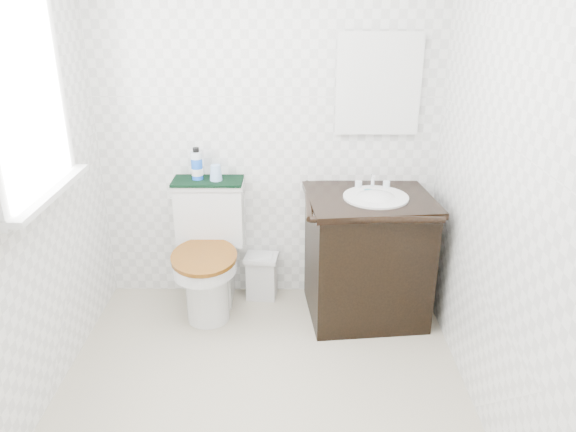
{
  "coord_description": "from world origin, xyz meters",
  "views": [
    {
      "loc": [
        0.16,
        -2.3,
        2.01
      ],
      "look_at": [
        0.13,
        0.75,
        0.75
      ],
      "focal_mm": 35.0,
      "sensor_mm": 36.0,
      "label": 1
    }
  ],
  "objects_px": {
    "trash_bin": "(262,276)",
    "cup": "(216,173)",
    "mouthwash_bottle": "(197,165)",
    "vanity": "(367,253)",
    "toilet": "(209,258)"
  },
  "relations": [
    {
      "from": "toilet",
      "to": "mouthwash_bottle",
      "type": "xyz_separation_m",
      "value": [
        -0.07,
        0.14,
        0.59
      ]
    },
    {
      "from": "toilet",
      "to": "mouthwash_bottle",
      "type": "height_order",
      "value": "mouthwash_bottle"
    },
    {
      "from": "trash_bin",
      "to": "cup",
      "type": "relative_size",
      "value": 3.15
    },
    {
      "from": "toilet",
      "to": "trash_bin",
      "type": "xyz_separation_m",
      "value": [
        0.33,
        0.13,
        -0.21
      ]
    },
    {
      "from": "vanity",
      "to": "trash_bin",
      "type": "height_order",
      "value": "vanity"
    },
    {
      "from": "toilet",
      "to": "vanity",
      "type": "relative_size",
      "value": 0.92
    },
    {
      "from": "vanity",
      "to": "mouthwash_bottle",
      "type": "relative_size",
      "value": 4.44
    },
    {
      "from": "toilet",
      "to": "vanity",
      "type": "distance_m",
      "value": 1.02
    },
    {
      "from": "mouthwash_bottle",
      "to": "vanity",
      "type": "bearing_deg",
      "value": -10.5
    },
    {
      "from": "mouthwash_bottle",
      "to": "cup",
      "type": "distance_m",
      "value": 0.13
    },
    {
      "from": "cup",
      "to": "trash_bin",
      "type": "bearing_deg",
      "value": 3.73
    },
    {
      "from": "vanity",
      "to": "trash_bin",
      "type": "bearing_deg",
      "value": 163.96
    },
    {
      "from": "vanity",
      "to": "cup",
      "type": "relative_size",
      "value": 9.21
    },
    {
      "from": "toilet",
      "to": "trash_bin",
      "type": "height_order",
      "value": "toilet"
    },
    {
      "from": "toilet",
      "to": "mouthwash_bottle",
      "type": "relative_size",
      "value": 4.07
    }
  ]
}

